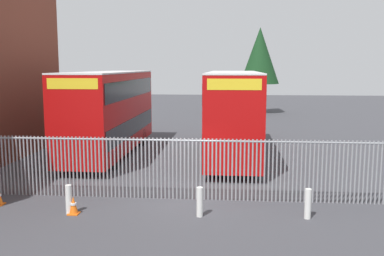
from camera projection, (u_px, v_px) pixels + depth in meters
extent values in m
plane|color=#3D3D42|center=(199.00, 154.00, 23.51)|extent=(100.00, 100.00, 0.00)
cylinder|color=gray|center=(3.00, 165.00, 16.05)|extent=(0.06, 0.06, 2.20)
cylinder|color=gray|center=(6.00, 165.00, 16.04)|extent=(0.06, 0.06, 2.20)
cylinder|color=gray|center=(10.00, 165.00, 16.03)|extent=(0.06, 0.06, 2.20)
cylinder|color=gray|center=(14.00, 165.00, 16.01)|extent=(0.06, 0.06, 2.20)
cylinder|color=gray|center=(17.00, 165.00, 16.00)|extent=(0.06, 0.06, 2.20)
cylinder|color=gray|center=(21.00, 166.00, 15.99)|extent=(0.06, 0.06, 2.20)
cylinder|color=gray|center=(25.00, 166.00, 15.98)|extent=(0.06, 0.06, 2.20)
cylinder|color=gray|center=(29.00, 166.00, 15.97)|extent=(0.06, 0.06, 2.20)
cylinder|color=gray|center=(32.00, 166.00, 15.95)|extent=(0.06, 0.06, 2.20)
cylinder|color=gray|center=(36.00, 166.00, 15.94)|extent=(0.06, 0.06, 2.20)
cylinder|color=gray|center=(40.00, 166.00, 15.93)|extent=(0.06, 0.06, 2.20)
cylinder|color=gray|center=(43.00, 166.00, 15.92)|extent=(0.06, 0.06, 2.20)
cylinder|color=gray|center=(47.00, 166.00, 15.90)|extent=(0.06, 0.06, 2.20)
cylinder|color=gray|center=(51.00, 166.00, 15.89)|extent=(0.06, 0.06, 2.20)
cylinder|color=gray|center=(54.00, 166.00, 15.88)|extent=(0.06, 0.06, 2.20)
cylinder|color=gray|center=(58.00, 166.00, 15.87)|extent=(0.06, 0.06, 2.20)
cylinder|color=gray|center=(62.00, 166.00, 15.85)|extent=(0.06, 0.06, 2.20)
cylinder|color=gray|center=(66.00, 166.00, 15.84)|extent=(0.06, 0.06, 2.20)
cylinder|color=gray|center=(69.00, 167.00, 15.83)|extent=(0.06, 0.06, 2.20)
cylinder|color=gray|center=(73.00, 167.00, 15.82)|extent=(0.06, 0.06, 2.20)
cylinder|color=gray|center=(77.00, 167.00, 15.81)|extent=(0.06, 0.06, 2.20)
cylinder|color=gray|center=(81.00, 167.00, 15.79)|extent=(0.06, 0.06, 2.20)
cylinder|color=gray|center=(84.00, 167.00, 15.78)|extent=(0.06, 0.06, 2.20)
cylinder|color=gray|center=(88.00, 167.00, 15.77)|extent=(0.06, 0.06, 2.20)
cylinder|color=gray|center=(92.00, 167.00, 15.76)|extent=(0.06, 0.06, 2.20)
cylinder|color=gray|center=(96.00, 167.00, 15.74)|extent=(0.06, 0.06, 2.20)
cylinder|color=gray|center=(100.00, 167.00, 15.73)|extent=(0.06, 0.06, 2.20)
cylinder|color=gray|center=(103.00, 167.00, 15.72)|extent=(0.06, 0.06, 2.20)
cylinder|color=gray|center=(107.00, 167.00, 15.71)|extent=(0.06, 0.06, 2.20)
cylinder|color=gray|center=(111.00, 167.00, 15.70)|extent=(0.06, 0.06, 2.20)
cylinder|color=gray|center=(115.00, 167.00, 15.68)|extent=(0.06, 0.06, 2.20)
cylinder|color=gray|center=(119.00, 168.00, 15.67)|extent=(0.06, 0.06, 2.20)
cylinder|color=gray|center=(123.00, 168.00, 15.66)|extent=(0.06, 0.06, 2.20)
cylinder|color=gray|center=(126.00, 168.00, 15.65)|extent=(0.06, 0.06, 2.20)
cylinder|color=gray|center=(130.00, 168.00, 15.63)|extent=(0.06, 0.06, 2.20)
cylinder|color=gray|center=(134.00, 168.00, 15.62)|extent=(0.06, 0.06, 2.20)
cylinder|color=gray|center=(138.00, 168.00, 15.61)|extent=(0.06, 0.06, 2.20)
cylinder|color=gray|center=(142.00, 168.00, 15.60)|extent=(0.06, 0.06, 2.20)
cylinder|color=gray|center=(146.00, 168.00, 15.58)|extent=(0.06, 0.06, 2.20)
cylinder|color=gray|center=(149.00, 168.00, 15.57)|extent=(0.06, 0.06, 2.20)
cylinder|color=gray|center=(153.00, 168.00, 15.56)|extent=(0.06, 0.06, 2.20)
cylinder|color=gray|center=(157.00, 168.00, 15.55)|extent=(0.06, 0.06, 2.20)
cylinder|color=gray|center=(161.00, 168.00, 15.54)|extent=(0.06, 0.06, 2.20)
cylinder|color=gray|center=(165.00, 169.00, 15.52)|extent=(0.06, 0.06, 2.20)
cylinder|color=gray|center=(169.00, 169.00, 15.51)|extent=(0.06, 0.06, 2.20)
cylinder|color=gray|center=(173.00, 169.00, 15.50)|extent=(0.06, 0.06, 2.20)
cylinder|color=gray|center=(177.00, 169.00, 15.49)|extent=(0.06, 0.06, 2.20)
cylinder|color=gray|center=(181.00, 169.00, 15.47)|extent=(0.06, 0.06, 2.20)
cylinder|color=gray|center=(185.00, 169.00, 15.46)|extent=(0.06, 0.06, 2.20)
cylinder|color=gray|center=(189.00, 169.00, 15.45)|extent=(0.06, 0.06, 2.20)
cylinder|color=gray|center=(192.00, 169.00, 15.44)|extent=(0.06, 0.06, 2.20)
cylinder|color=gray|center=(196.00, 169.00, 15.43)|extent=(0.06, 0.06, 2.20)
cylinder|color=gray|center=(200.00, 169.00, 15.41)|extent=(0.06, 0.06, 2.20)
cylinder|color=gray|center=(204.00, 169.00, 15.40)|extent=(0.06, 0.06, 2.20)
cylinder|color=gray|center=(208.00, 169.00, 15.39)|extent=(0.06, 0.06, 2.20)
cylinder|color=gray|center=(212.00, 170.00, 15.38)|extent=(0.06, 0.06, 2.20)
cylinder|color=gray|center=(216.00, 170.00, 15.36)|extent=(0.06, 0.06, 2.20)
cylinder|color=gray|center=(220.00, 170.00, 15.35)|extent=(0.06, 0.06, 2.20)
cylinder|color=gray|center=(224.00, 170.00, 15.34)|extent=(0.06, 0.06, 2.20)
cylinder|color=gray|center=(228.00, 170.00, 15.33)|extent=(0.06, 0.06, 2.20)
cylinder|color=gray|center=(232.00, 170.00, 15.31)|extent=(0.06, 0.06, 2.20)
cylinder|color=gray|center=(236.00, 170.00, 15.30)|extent=(0.06, 0.06, 2.20)
cylinder|color=gray|center=(240.00, 170.00, 15.29)|extent=(0.06, 0.06, 2.20)
cylinder|color=gray|center=(244.00, 170.00, 15.28)|extent=(0.06, 0.06, 2.20)
cylinder|color=gray|center=(248.00, 170.00, 15.27)|extent=(0.06, 0.06, 2.20)
cylinder|color=gray|center=(252.00, 170.00, 15.25)|extent=(0.06, 0.06, 2.20)
cylinder|color=gray|center=(256.00, 170.00, 15.24)|extent=(0.06, 0.06, 2.20)
cylinder|color=gray|center=(260.00, 171.00, 15.23)|extent=(0.06, 0.06, 2.20)
cylinder|color=gray|center=(265.00, 171.00, 15.22)|extent=(0.06, 0.06, 2.20)
cylinder|color=gray|center=(269.00, 171.00, 15.20)|extent=(0.06, 0.06, 2.20)
cylinder|color=gray|center=(273.00, 171.00, 15.19)|extent=(0.06, 0.06, 2.20)
cylinder|color=gray|center=(277.00, 171.00, 15.18)|extent=(0.06, 0.06, 2.20)
cylinder|color=gray|center=(281.00, 171.00, 15.17)|extent=(0.06, 0.06, 2.20)
cylinder|color=gray|center=(285.00, 171.00, 15.15)|extent=(0.06, 0.06, 2.20)
cylinder|color=gray|center=(289.00, 171.00, 15.14)|extent=(0.06, 0.06, 2.20)
cylinder|color=gray|center=(293.00, 171.00, 15.13)|extent=(0.06, 0.06, 2.20)
cylinder|color=gray|center=(297.00, 171.00, 15.12)|extent=(0.06, 0.06, 2.20)
cylinder|color=gray|center=(301.00, 171.00, 15.11)|extent=(0.06, 0.06, 2.20)
cylinder|color=gray|center=(305.00, 171.00, 15.09)|extent=(0.06, 0.06, 2.20)
cylinder|color=gray|center=(310.00, 172.00, 15.08)|extent=(0.06, 0.06, 2.20)
cylinder|color=gray|center=(314.00, 172.00, 15.07)|extent=(0.06, 0.06, 2.20)
cylinder|color=gray|center=(318.00, 172.00, 15.06)|extent=(0.06, 0.06, 2.20)
cylinder|color=gray|center=(322.00, 172.00, 15.04)|extent=(0.06, 0.06, 2.20)
cylinder|color=gray|center=(326.00, 172.00, 15.03)|extent=(0.06, 0.06, 2.20)
cylinder|color=gray|center=(330.00, 172.00, 15.02)|extent=(0.06, 0.06, 2.20)
cylinder|color=gray|center=(334.00, 172.00, 15.01)|extent=(0.06, 0.06, 2.20)
cylinder|color=gray|center=(339.00, 172.00, 15.00)|extent=(0.06, 0.06, 2.20)
cylinder|color=gray|center=(343.00, 172.00, 14.98)|extent=(0.06, 0.06, 2.20)
cylinder|color=gray|center=(347.00, 172.00, 14.97)|extent=(0.06, 0.06, 2.20)
cylinder|color=gray|center=(351.00, 172.00, 14.96)|extent=(0.06, 0.06, 2.20)
cylinder|color=gray|center=(355.00, 172.00, 14.95)|extent=(0.06, 0.06, 2.20)
cylinder|color=gray|center=(360.00, 173.00, 14.93)|extent=(0.06, 0.06, 2.20)
cylinder|color=gray|center=(364.00, 173.00, 14.92)|extent=(0.06, 0.06, 2.20)
cylinder|color=gray|center=(368.00, 173.00, 14.91)|extent=(0.06, 0.06, 2.20)
cylinder|color=gray|center=(372.00, 173.00, 14.90)|extent=(0.06, 0.06, 2.20)
cylinder|color=gray|center=(377.00, 173.00, 14.88)|extent=(0.06, 0.06, 2.20)
cylinder|color=gray|center=(381.00, 173.00, 14.87)|extent=(0.06, 0.06, 2.20)
cylinder|color=gray|center=(171.00, 140.00, 15.36)|extent=(16.09, 0.07, 0.07)
cube|color=#B70C0C|center=(233.00, 112.00, 22.57)|extent=(2.50, 10.80, 4.00)
cube|color=black|center=(233.00, 128.00, 22.68)|extent=(2.54, 10.37, 0.90)
cube|color=black|center=(233.00, 89.00, 22.40)|extent=(2.54, 10.37, 0.90)
cube|color=yellow|center=(234.00, 84.00, 17.06)|extent=(2.12, 0.12, 0.44)
cube|color=silver|center=(234.00, 73.00, 22.28)|extent=(2.50, 10.80, 0.08)
cylinder|color=black|center=(208.00, 160.00, 19.62)|extent=(0.30, 1.04, 1.04)
cylinder|color=black|center=(258.00, 161.00, 19.42)|extent=(0.30, 1.04, 1.04)
cylinder|color=black|center=(214.00, 138.00, 25.85)|extent=(0.30, 1.04, 1.04)
cylinder|color=black|center=(251.00, 138.00, 25.66)|extent=(0.30, 1.04, 1.04)
cube|color=#B70C0C|center=(110.00, 111.00, 23.25)|extent=(2.50, 10.80, 4.00)
cube|color=black|center=(110.00, 126.00, 23.36)|extent=(2.54, 10.37, 0.90)
cube|color=black|center=(109.00, 88.00, 23.08)|extent=(2.54, 10.37, 0.90)
cube|color=yellow|center=(73.00, 84.00, 17.74)|extent=(2.12, 0.12, 0.44)
cube|color=silver|center=(109.00, 72.00, 22.96)|extent=(2.50, 10.80, 0.08)
cylinder|color=black|center=(68.00, 157.00, 20.30)|extent=(0.30, 1.04, 1.04)
cylinder|color=black|center=(114.00, 158.00, 20.11)|extent=(0.30, 1.04, 1.04)
cylinder|color=black|center=(106.00, 136.00, 26.53)|extent=(0.30, 1.04, 1.04)
cylinder|color=black|center=(142.00, 136.00, 26.34)|extent=(0.30, 1.04, 1.04)
cylinder|color=silver|center=(69.00, 199.00, 13.99)|extent=(0.20, 0.20, 0.95)
cylinder|color=silver|center=(200.00, 202.00, 13.73)|extent=(0.20, 0.20, 0.95)
cylinder|color=silver|center=(308.00, 204.00, 13.55)|extent=(0.20, 0.20, 0.95)
cube|color=orange|center=(74.00, 214.00, 14.02)|extent=(0.34, 0.34, 0.04)
cone|color=orange|center=(73.00, 205.00, 13.97)|extent=(0.28, 0.28, 0.55)
cylinder|color=white|center=(73.00, 204.00, 13.97)|extent=(0.19, 0.19, 0.07)
cylinder|color=#4C3823|center=(259.00, 98.00, 44.20)|extent=(0.36, 0.36, 2.97)
cone|color=#143819|center=(260.00, 56.00, 43.61)|extent=(3.89, 3.89, 5.56)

